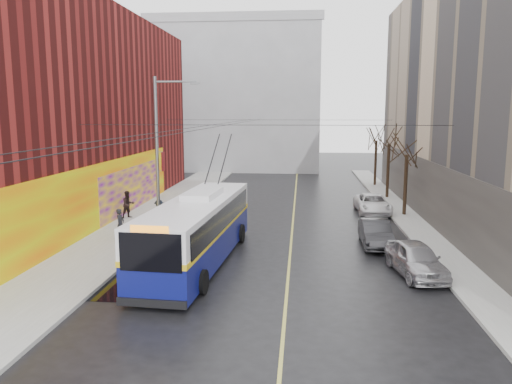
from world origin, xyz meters
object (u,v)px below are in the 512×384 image
pedestrian_a (120,224)px  parked_car_a (416,259)px  following_car (217,195)px  tree_mid (389,134)px  pedestrian_b (128,205)px  tree_far (377,132)px  pedestrian_c (159,212)px  parked_car_b (376,233)px  trolleybus (197,229)px  parked_car_c (372,204)px  tree_near (407,143)px  streetlight_pole (160,150)px

pedestrian_a → parked_car_a: bearing=-100.6°
following_car → tree_mid: bearing=19.1°
pedestrian_a → pedestrian_b: size_ratio=0.93×
tree_mid → following_car: size_ratio=1.68×
pedestrian_a → pedestrian_b: pedestrian_b is taller
tree_far → pedestrian_c: 24.79m
tree_mid → parked_car_b: 15.88m
parked_car_b → trolleybus: bearing=-156.4°
pedestrian_b → parked_car_c: bearing=-33.8°
parked_car_c → pedestrian_c: 14.80m
tree_near → tree_far: (0.00, 14.00, 0.17)m
pedestrian_a → pedestrian_c: size_ratio=1.04×
trolleybus → following_car: (-1.69, 15.11, -0.93)m
streetlight_pole → pedestrian_b: (-3.12, 3.13, -3.81)m
tree_near → pedestrian_a: (-16.83, -8.19, -4.00)m
tree_near → pedestrian_a: size_ratio=3.86×
following_car → pedestrian_c: 8.47m
parked_car_a → pedestrian_b: size_ratio=2.41×
parked_car_b → tree_far: bearing=82.2°
parked_car_a → parked_car_b: (-1.05, 4.72, -0.05)m
parked_car_b → pedestrian_c: pedestrian_c is taller
parked_car_a → following_car: parked_car_a is taller
pedestrian_c → parked_car_a: bearing=-147.2°
streetlight_pole → pedestrian_a: bearing=-127.6°
parked_car_c → pedestrian_b: size_ratio=2.68×
tree_near → following_car: (-13.48, 3.41, -4.30)m
streetlight_pole → pedestrian_b: size_ratio=5.06×
tree_mid → pedestrian_b: (-18.26, -9.87, -4.21)m
pedestrian_c → pedestrian_a: bearing=133.7°
pedestrian_a → tree_far: bearing=-31.1°
streetlight_pole → tree_far: streetlight_pole is taller
tree_far → trolleybus: tree_far is taller
streetlight_pole → pedestrian_b: streetlight_pole is taller
pedestrian_b → tree_far: bearing=-4.2°
pedestrian_b → parked_car_a: bearing=-77.9°
parked_car_a → parked_car_c: parked_car_a is taller
parked_car_b → pedestrian_c: size_ratio=2.61×
tree_mid → pedestrian_c: (-15.65, -11.77, -4.31)m
streetlight_pole → trolleybus: size_ratio=0.73×
tree_mid → parked_car_a: tree_mid is taller
following_car → pedestrian_c: size_ratio=2.51×
streetlight_pole → parked_car_a: size_ratio=2.10×
tree_far → trolleybus: bearing=-114.6°
tree_mid → trolleybus: size_ratio=0.54×
streetlight_pole → parked_car_b: bearing=-9.0°
tree_far → pedestrian_b: (-18.26, -16.87, -4.10)m
following_car → parked_car_a: bearing=-50.2°
streetlight_pole → pedestrian_b: bearing=135.0°
streetlight_pole → pedestrian_a: streetlight_pole is taller
streetlight_pole → parked_car_c: (13.14, 6.95, -4.19)m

